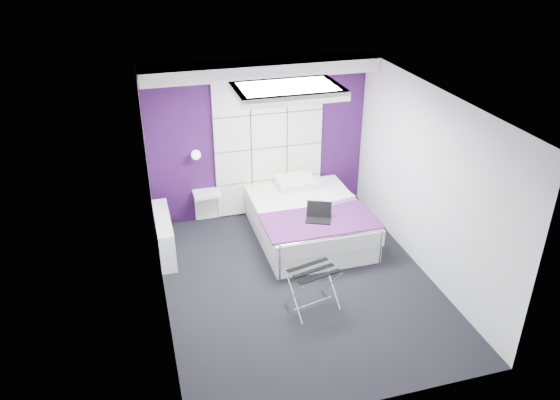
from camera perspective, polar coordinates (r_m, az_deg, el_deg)
The scene contains 15 objects.
floor at distance 7.63m, azimuth 1.98°, elevation -8.63°, with size 4.40×4.40×0.00m, color black.
ceiling at distance 6.45m, azimuth 2.35°, elevation 10.39°, with size 4.40×4.40×0.00m, color white.
wall_back at distance 8.88m, azimuth -2.23°, elevation 6.37°, with size 3.60×3.60×0.00m, color white.
wall_left at distance 6.67m, azimuth -12.75°, elevation -1.87°, with size 4.40×4.40×0.00m, color white.
wall_right at distance 7.64m, azimuth 15.11°, elevation 1.78°, with size 4.40×4.40×0.00m, color white.
accent_wall at distance 8.87m, azimuth -2.21°, elevation 6.34°, with size 3.58×0.02×2.58m, color #341045.
soffit at distance 8.28m, azimuth -1.95°, elevation 13.53°, with size 3.58×0.50×0.20m, color white.
headboard at distance 8.90m, azimuth -1.18°, elevation 5.55°, with size 1.80×0.08×2.30m, color white, non-canonical shape.
skylight at distance 7.01m, azimuth 0.80°, elevation 11.39°, with size 1.36×0.86×0.12m, color white, non-canonical shape.
wall_lamp at distance 8.61m, azimuth -8.81°, elevation 4.79°, with size 0.15×0.15×0.15m, color white.
radiator at distance 8.29m, azimuth -12.00°, elevation -3.56°, with size 0.22×1.20×0.60m, color white.
bed at distance 8.51m, azimuth 2.99°, elevation -2.10°, with size 1.67×2.01×0.71m.
nightstand at distance 8.87m, azimuth -7.65°, elevation 0.66°, with size 0.43×0.34×0.05m, color white.
luggage_rack at distance 7.03m, azimuth 3.46°, elevation -9.27°, with size 0.59×0.43×0.58m.
laptop at distance 7.98m, azimuth 3.91°, elevation -1.59°, with size 0.36×0.26×0.26m.
Camera 1 is at (-1.94, -5.85, 4.49)m, focal length 35.00 mm.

